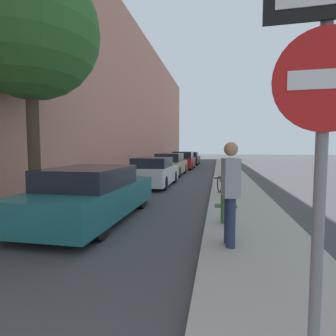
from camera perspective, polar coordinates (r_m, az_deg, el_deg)
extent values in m
plane|color=#3D3D3F|center=(15.45, 2.62, -2.32)|extent=(120.00, 120.00, 0.00)
cube|color=#9E998E|center=(16.11, -7.65, -1.86)|extent=(2.00, 52.00, 0.12)
cube|color=#9E998E|center=(15.30, 13.44, -2.27)|extent=(2.00, 52.00, 0.12)
cube|color=tan|center=(16.90, -12.38, 16.85)|extent=(0.70, 52.00, 10.96)
cylinder|color=black|center=(8.57, -16.33, -5.64)|extent=(0.22, 0.65, 0.65)
cylinder|color=black|center=(7.97, -5.84, -6.23)|extent=(0.22, 0.65, 0.65)
cylinder|color=black|center=(6.28, -28.15, -9.62)|extent=(0.22, 0.65, 0.65)
cylinder|color=black|center=(5.43, -14.45, -11.38)|extent=(0.22, 0.65, 0.65)
cube|color=#1E6066|center=(6.96, -15.64, -6.35)|extent=(1.84, 4.50, 0.67)
cube|color=black|center=(6.72, -16.42, -1.85)|extent=(1.62, 2.34, 0.47)
cylinder|color=black|center=(14.01, -4.91, -1.76)|extent=(0.22, 0.61, 0.61)
cylinder|color=black|center=(13.68, 1.27, -1.90)|extent=(0.22, 0.61, 0.61)
cylinder|color=black|center=(11.64, -8.24, -3.03)|extent=(0.22, 0.61, 0.61)
cylinder|color=black|center=(11.24, -0.84, -3.25)|extent=(0.22, 0.61, 0.61)
cube|color=silver|center=(12.59, -3.10, -1.41)|extent=(1.74, 4.03, 0.72)
cube|color=black|center=(12.39, -3.29, 1.21)|extent=(1.53, 2.10, 0.44)
cylinder|color=black|center=(19.09, -0.94, -0.04)|extent=(0.22, 0.67, 0.67)
cylinder|color=black|center=(18.84, 3.51, -0.11)|extent=(0.22, 0.67, 0.67)
cylinder|color=black|center=(16.32, -2.97, -0.79)|extent=(0.22, 0.67, 0.67)
cylinder|color=black|center=(16.04, 2.23, -0.88)|extent=(0.22, 0.67, 0.67)
cube|color=tan|center=(17.54, 0.51, 0.27)|extent=(1.70, 4.58, 0.72)
cube|color=black|center=(17.32, 0.40, 2.27)|extent=(1.49, 2.38, 0.52)
cylinder|color=black|center=(24.26, 1.86, 0.86)|extent=(0.22, 0.64, 0.64)
cylinder|color=black|center=(24.07, 5.51, 0.81)|extent=(0.22, 0.64, 0.64)
cylinder|color=black|center=(21.85, 0.86, 0.48)|extent=(0.22, 0.64, 0.64)
cylinder|color=black|center=(21.64, 4.91, 0.43)|extent=(0.22, 0.64, 0.64)
cube|color=maroon|center=(22.93, 3.30, 1.21)|extent=(1.76, 3.95, 0.74)
cube|color=black|center=(22.75, 3.25, 2.81)|extent=(1.55, 2.05, 0.55)
cylinder|color=black|center=(30.15, 3.44, 1.58)|extent=(0.22, 0.70, 0.70)
cylinder|color=black|center=(29.98, 6.58, 1.55)|extent=(0.22, 0.70, 0.70)
cylinder|color=black|center=(27.31, 2.67, 1.30)|extent=(0.22, 0.70, 0.70)
cylinder|color=black|center=(27.13, 6.13, 1.26)|extent=(0.22, 0.70, 0.70)
cube|color=black|center=(28.62, 4.72, 1.80)|extent=(1.88, 4.62, 0.68)
cube|color=black|center=(28.42, 4.68, 2.95)|extent=(1.65, 2.40, 0.48)
cylinder|color=#423323|center=(8.22, -26.79, 5.51)|extent=(0.32, 0.32, 3.80)
sphere|color=#2D6028|center=(8.80, -27.49, 24.82)|extent=(3.68, 3.68, 3.68)
cylinder|color=#47703D|center=(6.11, 12.23, -8.60)|extent=(0.22, 0.22, 0.61)
sphere|color=#47703D|center=(6.05, 12.28, -5.43)|extent=(0.21, 0.21, 0.21)
cylinder|color=#47703D|center=(6.10, 10.63, -7.91)|extent=(0.15, 0.09, 0.09)
cylinder|color=#47703D|center=(6.10, 13.85, -7.94)|extent=(0.15, 0.09, 0.09)
cylinder|color=gray|center=(1.90, 29.46, -9.81)|extent=(0.07, 0.07, 2.43)
cylinder|color=red|center=(1.84, 30.88, 15.92)|extent=(0.60, 0.05, 0.60)
cube|color=white|center=(1.83, 31.04, 16.02)|extent=(0.43, 0.02, 0.11)
cylinder|color=#283351|center=(4.83, 12.82, -10.61)|extent=(0.17, 0.17, 0.85)
cylinder|color=#283351|center=(4.63, 13.28, -11.27)|extent=(0.17, 0.17, 0.85)
cube|color=#999EA3|center=(4.60, 13.20, -1.94)|extent=(0.31, 0.51, 0.64)
sphere|color=tan|center=(4.57, 13.30, 3.95)|extent=(0.23, 0.23, 0.23)
torus|color=black|center=(10.15, 10.92, -3.44)|extent=(0.20, 0.60, 0.61)
torus|color=black|center=(9.31, 12.34, -4.16)|extent=(0.20, 0.60, 0.61)
cube|color=#2D7547|center=(9.71, 11.61, -2.98)|extent=(0.23, 0.73, 0.04)
cylinder|color=#2D7547|center=(9.55, 11.88, -2.60)|extent=(0.04, 0.04, 0.17)
cube|color=black|center=(10.06, 11.05, -2.11)|extent=(0.43, 0.15, 0.04)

